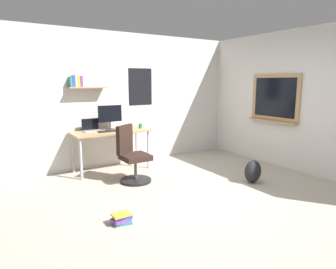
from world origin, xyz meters
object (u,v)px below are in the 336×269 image
Objects in this scene: office_chair at (132,158)px; computer_mouse at (123,129)px; laptop at (91,128)px; monitor_primary at (110,116)px; coffee_mug at (141,126)px; book_stack_on_floor at (122,218)px; backpack at (253,171)px; desk at (111,135)px; keyboard at (109,131)px.

computer_mouse is (0.16, 0.70, 0.37)m from office_chair.
laptop is 2.98× the size of computer_mouse.
monitor_primary is 5.04× the size of coffee_mug.
coffee_mug is 0.37× the size of book_stack_on_floor.
monitor_primary is at bearing 167.32° from coffee_mug.
computer_mouse reaches higher than backpack.
monitor_primary is at bearing 70.63° from desk.
backpack is (1.78, -1.84, -0.58)m from keyboard.
keyboard is at bearing 134.14° from backpack.
coffee_mug is at bearing 7.15° from computer_mouse.
keyboard reaches higher than book_stack_on_floor.
desk is 1.49× the size of office_chair.
monitor_primary is 4.46× the size of computer_mouse.
office_chair is at bearing -86.10° from desk.
monitor_primary reaches higher than laptop.
book_stack_on_floor is at bearing -114.71° from computer_mouse.
book_stack_on_floor is at bearing -122.74° from coffee_mug.
desk is at bearing 93.90° from office_chair.
monitor_primary is at bearing 71.07° from book_stack_on_floor.
coffee_mug is (0.40, 0.05, 0.03)m from computer_mouse.
desk is at bearing 71.09° from book_stack_on_floor.
desk is 0.24m from computer_mouse.
desk is at bearing -25.05° from laptop.
office_chair reaches higher than coffee_mug.
coffee_mug is at bearing -2.64° from desk.
office_chair is 0.80m from keyboard.
desk is 4.57× the size of laptop.
coffee_mug is at bearing 4.21° from keyboard.
office_chair is at bearing -79.99° from keyboard.
book_stack_on_floor is (-0.92, -2.01, -0.71)m from computer_mouse.
book_stack_on_floor is at bearing -100.05° from laptop.
desk is 3.05× the size of monitor_primary.
monitor_primary reaches higher than computer_mouse.
coffee_mug is at bearing 120.32° from backpack.
laptop is (-0.32, 0.15, 0.13)m from desk.
book_stack_on_floor is at bearing -120.49° from office_chair.
desk is 0.83m from office_chair.
backpack is 2.44m from book_stack_on_floor.
office_chair is 1.02m from coffee_mug.
coffee_mug reaches higher than keyboard.
book_stack_on_floor is (-0.64, -2.01, -0.70)m from keyboard.
laptop reaches higher than desk.
coffee_mug reaches higher than desk.
office_chair is 2.05× the size of monitor_primary.
book_stack_on_floor is (-2.43, -0.17, -0.12)m from backpack.
computer_mouse is 0.42× the size of book_stack_on_floor.
book_stack_on_floor is (-0.77, -1.30, -0.34)m from office_chair.
monitor_primary reaches higher than backpack.
laptop is 2.96m from backpack.
coffee_mug is (0.57, -0.13, -0.22)m from monitor_primary.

